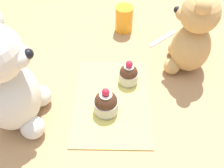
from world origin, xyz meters
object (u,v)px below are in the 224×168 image
(cupcake_near_tan_bear, at_px, (129,74))
(juice_glass, at_px, (124,19))
(teddy_bear_tan, at_px, (192,36))
(teaspoon, at_px, (162,38))
(teddy_bear_cream, at_px, (8,83))
(cupcake_near_cream_bear, at_px, (106,103))

(cupcake_near_tan_bear, xyz_separation_m, juice_glass, (0.21, 0.01, 0.01))
(teddy_bear_tan, xyz_separation_m, teaspoon, (0.11, 0.04, -0.09))
(teddy_bear_cream, height_order, teddy_bear_tan, teddy_bear_cream)
(teddy_bear_tan, relative_size, juice_glass, 2.74)
(teddy_bear_cream, distance_m, cupcake_near_tan_bear, 0.26)
(juice_glass, bearing_deg, teddy_bear_tan, -134.24)
(teddy_bear_cream, distance_m, teddy_bear_tan, 0.41)
(juice_glass, bearing_deg, teddy_bear_cream, 145.07)
(cupcake_near_cream_bear, xyz_separation_m, juice_glass, (0.30, -0.04, 0.01))
(teddy_bear_tan, distance_m, cupcake_near_tan_bear, 0.17)
(juice_glass, height_order, teaspoon, juice_glass)
(teaspoon, bearing_deg, teddy_bear_tan, 70.52)
(teaspoon, bearing_deg, cupcake_near_cream_bear, 17.62)
(teddy_bear_cream, xyz_separation_m, cupcake_near_tan_bear, (0.11, -0.23, -0.08))
(teddy_bear_cream, xyz_separation_m, cupcake_near_cream_bear, (0.02, -0.18, -0.08))
(teddy_bear_tan, bearing_deg, juice_glass, -118.02)
(cupcake_near_tan_bear, distance_m, juice_glass, 0.21)
(cupcake_near_cream_bear, distance_m, cupcake_near_tan_bear, 0.10)
(teddy_bear_cream, relative_size, teddy_bear_tan, 1.18)
(teddy_bear_cream, relative_size, juice_glass, 3.25)
(cupcake_near_tan_bear, height_order, juice_glass, juice_glass)
(teddy_bear_cream, bearing_deg, teddy_bear_tan, -66.29)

